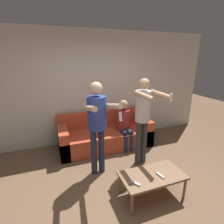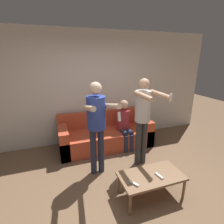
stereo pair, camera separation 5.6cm
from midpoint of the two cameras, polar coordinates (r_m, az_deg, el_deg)
The scene contains 9 objects.
ground_plane at distance 3.04m, azimuth 4.54°, elevation -25.85°, with size 14.00×14.00×0.00m, color brown.
wall_back at distance 4.35m, azimuth -7.17°, elevation 7.68°, with size 6.40×0.06×2.70m.
couch at distance 4.29m, azimuth -2.72°, elevation -7.50°, with size 2.17×0.88×0.80m.
person_standing_left at distance 2.99m, azimuth -5.39°, elevation -2.32°, with size 0.44×0.79×1.70m.
person_standing_right at distance 3.31m, azimuth 9.72°, elevation -0.49°, with size 0.41×0.72×1.73m.
person_seated at distance 4.11m, azimuth 3.57°, elevation -3.32°, with size 0.31×0.53×1.14m.
coffee_table at distance 2.90m, azimuth 12.44°, elevation -19.94°, with size 0.98×0.52×0.38m.
remote_near at distance 2.67m, azimuth 7.07°, elevation -22.11°, with size 0.11×0.15×0.02m.
remote_far at distance 2.87m, azimuth 14.91°, elevation -19.37°, with size 0.06×0.15×0.02m.
Camera 1 is at (-0.99, -1.98, 2.09)m, focal length 28.00 mm.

